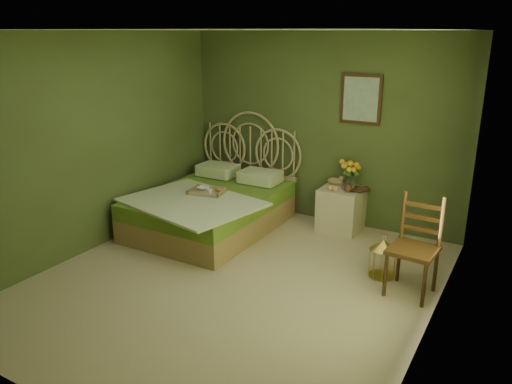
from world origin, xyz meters
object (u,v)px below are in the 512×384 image
Objects in this scene: nightstand at (342,204)px; chair at (416,240)px; birdcage at (382,259)px; bed at (213,205)px.

chair reaches higher than nightstand.
chair is 0.53m from birdcage.
bed is 2.30× the size of nightstand.
chair is (2.80, -0.41, 0.25)m from bed.
nightstand is 2.33× the size of birdcage.
bed is 5.36× the size of birdcage.
bed reaches higher than chair.
chair is at bearing -44.44° from nightstand.
chair is at bearing -21.56° from birdcage.
nightstand is at bearing 129.37° from birdcage.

